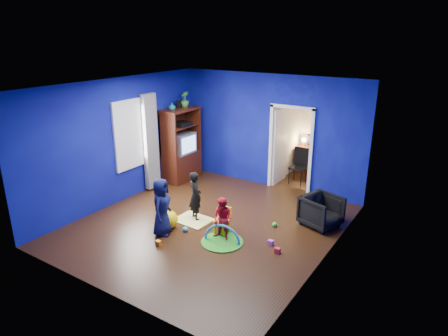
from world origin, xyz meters
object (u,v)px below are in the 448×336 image
Objects in this scene: armchair at (321,211)px; play_mat at (222,242)px; child_black at (195,196)px; folding_chair at (298,167)px; child_navy at (161,207)px; hopper_ball at (169,220)px; vase at (172,106)px; tv_armoire at (181,144)px; study_desk at (311,161)px; crt_tv at (182,143)px; kid_chair at (222,222)px; toddler_red at (223,219)px.

armchair is 0.89× the size of play_mat.
child_black reaches higher than folding_chair.
hopper_ball is (-0.05, 0.25, -0.39)m from child_navy.
child_navy is at bearing -78.69° from hopper_ball.
vase is 4.07m from play_mat.
play_mat is at bearing -39.32° from tv_armoire.
study_desk is (0.98, 4.18, -0.17)m from child_black.
crt_tv reaches higher than folding_chair.
study_desk is (2.80, 2.68, -1.68)m from vase.
child_navy is 4.27m from folding_chair.
tv_armoire is at bearing -153.19° from folding_chair.
vase reaches higher than hopper_ball.
vase reaches higher than play_mat.
armchair is 2.09m from kid_chair.
crt_tv is at bearing -15.30° from child_black.
armchair is at bearing 35.05° from hopper_ball.
tv_armoire is 3.03m from hopper_ball.
armchair is at bearing -65.10° from study_desk.
crt_tv is 3.02m from hopper_ball.
child_navy reaches higher than hopper_ball.
vase is at bearing -90.00° from tv_armoire.
child_navy is 3.26m from vase.
child_black is at bearing -106.91° from folding_chair.
child_navy is 1.44× the size of play_mat.
tv_armoire is at bearing 123.36° from hopper_ball.
crt_tv is 0.86× the size of play_mat.
vase is 1.12m from tv_armoire.
play_mat is at bearing -64.69° from kid_chair.
child_black is 0.56× the size of tv_armoire.
tv_armoire is 3.18m from folding_chair.
toddler_red is 3.65m from folding_chair.
child_navy reaches higher than armchair.
child_navy is 1.24m from toddler_red.
study_desk is at bearing 43.68° from vase.
folding_chair is at bearing 31.49° from vase.
child_black is 1.55× the size of crt_tv.
crt_tv is at bearing 99.25° from armchair.
toddler_red is 0.44× the size of tv_armoire.
child_navy is 1.34× the size of study_desk.
hopper_ball is (-1.20, -0.21, -0.24)m from toddler_red.
child_navy is (-0.17, -0.89, 0.04)m from child_black.
toddler_red reaches higher than study_desk.
kid_chair is (-0.15, 0.20, -0.19)m from toddler_red.
toddler_red is 1.07× the size of play_mat.
play_mat is (-1.34, -1.71, -0.32)m from armchair.
vase is 0.24× the size of play_mat.
child_navy is 5.20m from study_desk.
folding_chair is (2.80, 1.72, -1.60)m from vase.
child_black is 0.76m from hopper_ball.
hopper_ball is at bearing -167.43° from kid_chair.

